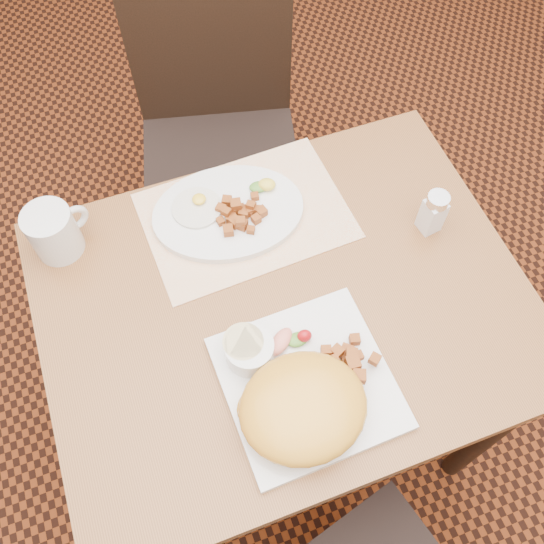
{
  "coord_description": "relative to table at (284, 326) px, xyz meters",
  "views": [
    {
      "loc": [
        -0.2,
        -0.47,
        1.76
      ],
      "look_at": [
        -0.02,
        0.03,
        0.82
      ],
      "focal_mm": 40.0,
      "sensor_mm": 36.0,
      "label": 1
    }
  ],
  "objects": [
    {
      "name": "fried_egg",
      "position": [
        -0.09,
        0.25,
        0.13
      ],
      "size": [
        0.1,
        0.1,
        0.02
      ],
      "color": "white",
      "rests_on": "plate_oval"
    },
    {
      "name": "garnish_sq",
      "position": [
        -0.03,
        -0.09,
        0.14
      ],
      "size": [
        0.09,
        0.06,
        0.03
      ],
      "color": "#387223",
      "rests_on": "plate_square"
    },
    {
      "name": "chair_far",
      "position": [
        0.06,
        0.67,
        -0.1
      ],
      "size": [
        0.51,
        0.52,
        0.97
      ],
      "rotation": [
        0.0,
        0.0,
        2.9
      ],
      "color": "black",
      "rests_on": "ground"
    },
    {
      "name": "home_fries_sq",
      "position": [
        0.04,
        -0.16,
        0.14
      ],
      "size": [
        0.11,
        0.09,
        0.04
      ],
      "color": "#A14F1A",
      "rests_on": "plate_square"
    },
    {
      "name": "plate_oval",
      "position": [
        -0.04,
        0.22,
        0.12
      ],
      "size": [
        0.33,
        0.26,
        0.02
      ],
      "primitive_type": null,
      "rotation": [
        0.0,
        0.0,
        -0.13
      ],
      "color": "silver",
      "rests_on": "placemat"
    },
    {
      "name": "salt_shaker",
      "position": [
        0.33,
        0.06,
        0.16
      ],
      "size": [
        0.05,
        0.05,
        0.1
      ],
      "color": "white",
      "rests_on": "table"
    },
    {
      "name": "table",
      "position": [
        0.0,
        0.0,
        0.0
      ],
      "size": [
        0.9,
        0.7,
        0.75
      ],
      "color": "brown",
      "rests_on": "ground"
    },
    {
      "name": "coffee_mug",
      "position": [
        -0.37,
        0.26,
        0.16
      ],
      "size": [
        0.12,
        0.09,
        0.1
      ],
      "color": "silver",
      "rests_on": "table"
    },
    {
      "name": "home_fries_ov",
      "position": [
        -0.02,
        0.2,
        0.14
      ],
      "size": [
        0.1,
        0.1,
        0.03
      ],
      "color": "#A14F1A",
      "rests_on": "plate_oval"
    },
    {
      "name": "ground",
      "position": [
        0.0,
        0.0,
        -0.64
      ],
      "size": [
        8.0,
        8.0,
        0.0
      ],
      "primitive_type": "plane",
      "color": "black",
      "rests_on": "ground"
    },
    {
      "name": "hollandaise_mound",
      "position": [
        -0.05,
        -0.21,
        0.16
      ],
      "size": [
        0.21,
        0.19,
        0.08
      ],
      "color": "gold",
      "rests_on": "plate_square"
    },
    {
      "name": "ramekin",
      "position": [
        -0.1,
        -0.08,
        0.15
      ],
      "size": [
        0.09,
        0.09,
        0.05
      ],
      "color": "silver",
      "rests_on": "plate_square"
    },
    {
      "name": "plate_square",
      "position": [
        -0.02,
        -0.16,
        0.12
      ],
      "size": [
        0.29,
        0.29,
        0.02
      ],
      "primitive_type": "cube",
      "rotation": [
        0.0,
        0.0,
        0.03
      ],
      "color": "silver",
      "rests_on": "table"
    },
    {
      "name": "garnish_ov",
      "position": [
        0.05,
        0.25,
        0.14
      ],
      "size": [
        0.06,
        0.04,
        0.02
      ],
      "color": "#387223",
      "rests_on": "plate_oval"
    },
    {
      "name": "placemat",
      "position": [
        -0.01,
        0.21,
        0.11
      ],
      "size": [
        0.41,
        0.3,
        0.0
      ],
      "primitive_type": "cube",
      "rotation": [
        0.0,
        0.0,
        0.04
      ],
      "color": "white",
      "rests_on": "table"
    }
  ]
}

